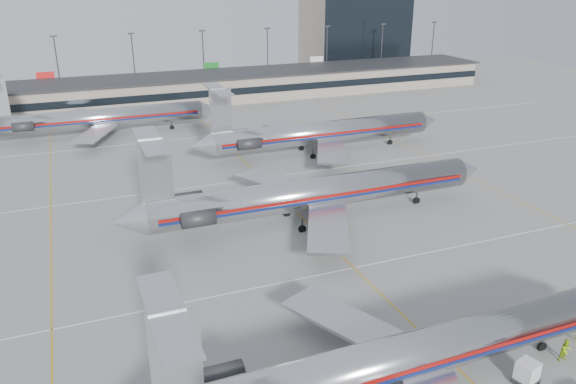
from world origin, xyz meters
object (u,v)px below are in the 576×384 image
jet_second_row (310,193)px  uld_container (527,373)px  belt_loader (449,355)px  jet_foreground (402,357)px

jet_second_row → uld_container: jet_second_row is taller
belt_loader → jet_second_row: bearing=83.7°
jet_foreground → jet_second_row: bearing=78.4°
uld_container → belt_loader: size_ratio=0.50×
uld_container → belt_loader: belt_loader is taller
jet_second_row → uld_container: 33.89m
belt_loader → uld_container: bearing=-53.3°
jet_second_row → belt_loader: jet_second_row is taller
jet_foreground → jet_second_row: 31.59m
jet_second_row → uld_container: (3.24, -33.61, -2.80)m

